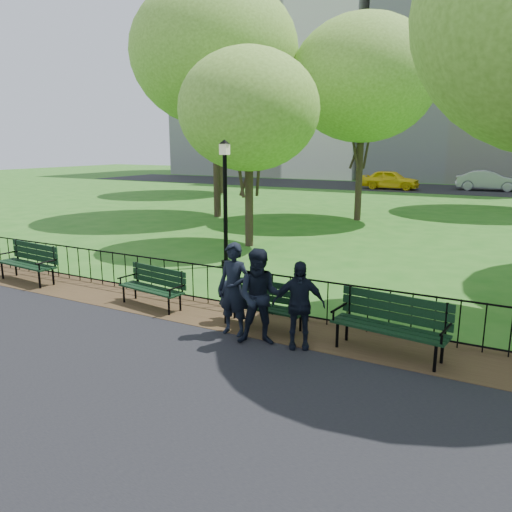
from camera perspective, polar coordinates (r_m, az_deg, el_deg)
The scene contains 20 objects.
ground at distance 8.72m, azimuth -2.97°, elevation -10.89°, with size 120.00×120.00×0.00m, color #27661A.
asphalt_path at distance 6.43m, azimuth -20.18°, elevation -20.94°, with size 60.00×9.20×0.01m, color black.
dirt_strip at distance 9.92m, azimuth 1.60°, elevation -7.78°, with size 60.00×1.60×0.01m, color #342615.
far_street at distance 42.15m, azimuth 22.93°, elevation 6.96°, with size 70.00×9.00×0.01m, color black.
iron_fence at distance 10.19m, azimuth 2.90°, elevation -4.35°, with size 24.06×0.06×1.00m.
apartment_west at distance 61.48m, azimuth 3.21°, elevation 21.58°, with size 22.00×15.00×26.00m, color silver.
park_bench_main at distance 9.73m, azimuth -0.99°, elevation -4.56°, with size 1.78×0.55×0.96m.
park_bench_left_a at distance 11.09m, azimuth -11.58°, elevation -2.99°, with size 1.70×0.73×0.94m.
park_bench_left_b at distance 14.06m, azimuth -24.45°, elevation -0.25°, with size 1.93×0.74×1.07m.
park_bench_right_a at distance 8.71m, azimuth 15.23°, elevation -6.92°, with size 1.98×0.82×1.09m.
lamppost at distance 14.26m, azimuth -3.54°, elevation 6.55°, with size 0.32×0.32×3.61m.
tree_near_w at distance 17.16m, azimuth -0.83°, elevation 16.32°, with size 4.73×4.73×6.59m.
tree_mid_w at distance 24.73m, azimuth -4.73°, elevation 22.01°, with size 7.75×7.75×10.81m.
tree_far_c at distance 23.81m, azimuth 12.18°, elevation 19.15°, with size 6.48×6.48×9.04m.
tree_far_w at distance 36.47m, azimuth -4.18°, elevation 19.06°, with size 7.80×7.80×10.87m.
person_left at distance 9.18m, azimuth -2.55°, elevation -3.81°, with size 0.63×0.41×1.73m, color black.
person_mid at distance 8.73m, azimuth 0.51°, elevation -4.71°, with size 0.84×0.44×1.72m, color black.
person_right at distance 8.64m, azimuth 4.89°, elevation -5.56°, with size 0.91×0.37×1.55m, color black.
taxi at distance 40.80m, azimuth 15.13°, elevation 8.43°, with size 1.76×4.38×1.49m, color yellow.
sedan_silver at distance 42.08m, azimuth 25.03°, elevation 7.82°, with size 1.61×4.62×1.52m, color #9DA0A4.
Camera 1 is at (4.21, -6.79, 3.48)m, focal length 35.00 mm.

